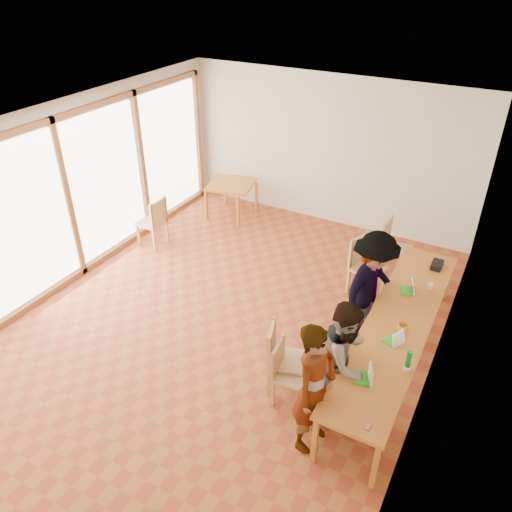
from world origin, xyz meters
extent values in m
plane|color=#9F5226|center=(0.00, 0.00, 0.00)|extent=(8.00, 8.00, 0.00)
cube|color=beige|center=(0.00, 4.00, 1.50)|extent=(6.00, 0.10, 3.00)
cube|color=beige|center=(3.00, 0.00, 1.50)|extent=(0.10, 8.00, 3.00)
cube|color=white|center=(-2.96, 0.00, 1.50)|extent=(0.10, 8.00, 3.00)
cube|color=white|center=(0.00, 0.00, 3.02)|extent=(6.00, 8.00, 0.04)
cube|color=#B57828|center=(2.50, 0.39, 0.72)|extent=(0.80, 4.00, 0.05)
cube|color=#B57828|center=(2.16, -1.55, 0.35)|extent=(0.06, 0.06, 0.70)
cube|color=#B57828|center=(2.16, 2.33, 0.35)|extent=(0.06, 0.06, 0.70)
cube|color=#B57828|center=(2.84, -1.55, 0.35)|extent=(0.06, 0.06, 0.70)
cube|color=#B57828|center=(2.84, 2.33, 0.35)|extent=(0.06, 0.06, 0.70)
cube|color=#B57828|center=(-1.79, 3.20, 0.72)|extent=(0.90, 0.90, 0.05)
cube|color=#B57828|center=(-2.18, 2.81, 0.35)|extent=(0.05, 0.05, 0.70)
cube|color=#B57828|center=(-2.18, 3.59, 0.35)|extent=(0.05, 0.05, 0.70)
cube|color=#B57828|center=(-1.40, 2.81, 0.35)|extent=(0.05, 0.05, 0.70)
cube|color=#B57828|center=(-1.40, 3.59, 0.35)|extent=(0.05, 0.05, 0.70)
cube|color=tan|center=(1.40, -0.69, 0.46)|extent=(0.57, 0.57, 0.04)
cube|color=tan|center=(1.20, -0.75, 0.72)|extent=(0.18, 0.44, 0.47)
cube|color=tan|center=(1.54, -0.86, 0.41)|extent=(0.44, 0.44, 0.04)
cube|color=tan|center=(1.36, -0.88, 0.64)|extent=(0.08, 0.40, 0.42)
cube|color=tan|center=(1.64, 1.83, 0.48)|extent=(0.60, 0.60, 0.05)
cube|color=tan|center=(1.43, 1.89, 0.76)|extent=(0.19, 0.46, 0.50)
cube|color=tan|center=(1.87, 2.68, 0.48)|extent=(0.49, 0.49, 0.04)
cube|color=tan|center=(1.66, 2.69, 0.74)|extent=(0.06, 0.47, 0.49)
cube|color=tan|center=(-2.50, 1.43, 0.46)|extent=(0.47, 0.47, 0.04)
cube|color=tan|center=(-2.29, 1.42, 0.72)|extent=(0.06, 0.46, 0.48)
imported|color=gray|center=(2.02, -1.31, 0.85)|extent=(0.50, 0.68, 1.69)
imported|color=gray|center=(2.15, -0.69, 0.81)|extent=(0.71, 0.86, 1.63)
imported|color=gray|center=(1.99, 0.80, 0.87)|extent=(0.90, 1.25, 1.74)
cube|color=green|center=(2.41, -0.82, 0.76)|extent=(0.21, 0.27, 0.02)
cube|color=white|center=(2.49, -0.80, 0.85)|extent=(0.11, 0.23, 0.20)
cube|color=green|center=(2.53, -0.02, 0.76)|extent=(0.24, 0.27, 0.02)
cube|color=white|center=(2.60, -0.05, 0.84)|extent=(0.14, 0.21, 0.19)
cube|color=green|center=(2.41, 1.13, 0.76)|extent=(0.22, 0.26, 0.02)
cube|color=white|center=(2.49, 1.15, 0.84)|extent=(0.13, 0.22, 0.19)
imported|color=orange|center=(2.59, 0.23, 0.80)|extent=(0.14, 0.14, 0.11)
cylinder|color=#137226|center=(2.82, -0.43, 0.89)|extent=(0.07, 0.07, 0.28)
cylinder|color=silver|center=(2.69, 1.35, 0.80)|extent=(0.07, 0.07, 0.09)
cylinder|color=white|center=(2.82, -0.44, 0.78)|extent=(0.08, 0.08, 0.06)
cube|color=#CA4961|center=(2.68, -1.44, 0.76)|extent=(0.05, 0.10, 0.01)
cube|color=black|center=(2.66, 1.98, 0.80)|extent=(0.16, 0.26, 0.09)
camera|label=1|loc=(3.32, -5.00, 4.96)|focal=35.00mm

